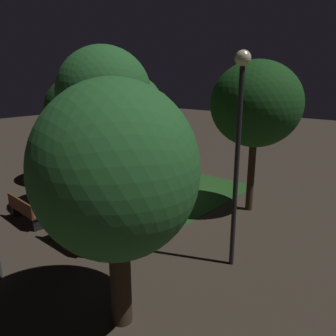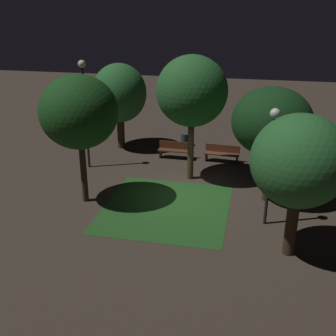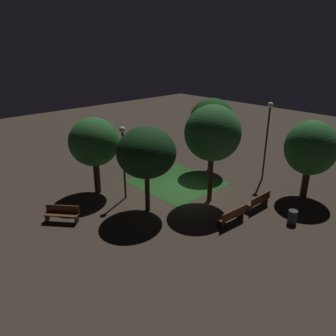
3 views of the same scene
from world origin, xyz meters
name	(u,v)px [view 1 (image 1 of 3)]	position (x,y,z in m)	size (l,w,h in m)	color
ground_plane	(149,194)	(0.00, 0.00, 0.00)	(60.00, 60.00, 0.00)	#3D3328
grass_lawn	(174,189)	(0.45, 1.12, 0.01)	(5.01, 5.36, 0.01)	#23511E
bench_front_left	(25,210)	(-1.24, -4.66, 0.48)	(1.83, 0.61, 0.88)	brown
bench_corner	(69,231)	(1.23, -4.66, 0.48)	(1.81, 0.52, 0.88)	#512D19
bench_lawn_edge	(73,151)	(-7.53, 1.57, 0.48)	(1.53, 1.68, 0.88)	#512D19
tree_back_right	(82,107)	(-3.45, -0.52, 3.39)	(3.18, 3.18, 4.78)	#423021
tree_back_left	(116,172)	(4.59, -5.73, 3.11)	(2.98, 2.98, 4.74)	#38281C
tree_tall_center	(104,95)	(0.01, -2.12, 4.13)	(3.15, 3.15, 5.72)	#423021
tree_right_canopy	(256,104)	(3.91, 1.16, 3.80)	(3.07, 3.07, 5.27)	#38281C
tree_left_canopy	(134,104)	(-4.22, 3.44, 3.27)	(2.99, 2.99, 4.75)	#38281C
lamp_post_path_center	(239,130)	(5.24, -2.49, 3.52)	(0.36, 0.36, 5.29)	black
lamp_post_near_wall	(118,112)	(-3.45, 1.56, 3.03)	(0.36, 0.36, 4.44)	black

